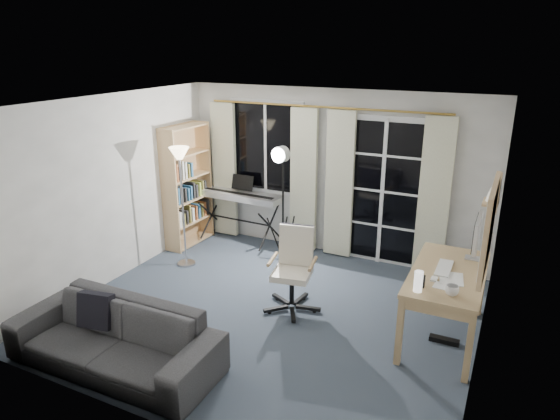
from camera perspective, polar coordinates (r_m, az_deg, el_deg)
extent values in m
cube|color=#3A4655|center=(5.95, -1.18, -11.67)|extent=(4.50, 4.00, 0.02)
cube|color=white|center=(7.53, -1.52, 7.22)|extent=(1.20, 0.06, 1.40)
cube|color=black|center=(7.50, -1.62, 7.18)|extent=(1.10, 0.02, 1.30)
cube|color=white|center=(7.49, -1.66, 7.17)|extent=(0.04, 0.03, 1.30)
cube|color=white|center=(7.02, 11.68, 1.98)|extent=(1.32, 0.06, 2.11)
cube|color=black|center=(7.07, 9.27, 2.24)|extent=(0.55, 0.02, 1.95)
cube|color=black|center=(6.93, 14.01, 1.59)|extent=(0.55, 0.02, 1.95)
cube|color=white|center=(6.98, 11.60, 1.90)|extent=(0.05, 0.04, 2.05)
cube|color=white|center=(7.13, 11.35, -1.76)|extent=(1.15, 0.03, 0.03)
cube|color=white|center=(6.98, 11.61, 2.09)|extent=(1.15, 0.03, 0.03)
cube|color=white|center=(6.85, 11.89, 6.10)|extent=(1.15, 0.03, 0.03)
cylinder|color=gold|center=(6.98, 4.84, 11.66)|extent=(3.50, 0.03, 0.03)
cube|color=beige|center=(7.88, -6.37, 4.50)|extent=(0.40, 0.07, 2.10)
cube|color=beige|center=(7.27, 2.71, 3.38)|extent=(0.40, 0.07, 2.10)
cube|color=beige|center=(7.07, 6.81, 2.84)|extent=(0.40, 0.07, 2.10)
cube|color=beige|center=(6.78, 17.21, 1.41)|extent=(0.40, 0.07, 2.10)
cube|color=tan|center=(7.38, -12.55, 1.92)|extent=(0.30, 0.04, 1.85)
cube|color=tan|center=(8.00, -8.73, 3.46)|extent=(0.30, 0.04, 1.85)
cube|color=tan|center=(7.77, -11.34, 2.84)|extent=(0.06, 0.83, 1.85)
cube|color=tan|center=(7.97, -10.18, -3.47)|extent=(0.33, 0.84, 0.02)
cube|color=tan|center=(7.85, -10.33, -1.16)|extent=(0.33, 0.84, 0.02)
cube|color=tan|center=(7.74, -10.48, 1.28)|extent=(0.33, 0.84, 0.02)
cube|color=tan|center=(7.65, -10.63, 3.79)|extent=(0.33, 0.84, 0.02)
cube|color=tan|center=(7.56, -10.79, 6.36)|extent=(0.33, 0.84, 0.02)
cube|color=tan|center=(7.49, -10.97, 9.32)|extent=(0.33, 0.84, 0.02)
cube|color=white|center=(7.55, -11.86, -1.03)|extent=(0.21, 0.06, 0.24)
cube|color=olive|center=(7.62, -11.42, -1.00)|extent=(0.21, 0.05, 0.19)
cube|color=#2F2F2F|center=(7.67, -11.07, -0.75)|extent=(0.21, 0.04, 0.21)
cube|color=olive|center=(7.72, -10.76, -0.37)|extent=(0.21, 0.04, 0.28)
cube|color=white|center=(7.78, -10.42, -0.43)|extent=(0.21, 0.06, 0.21)
cube|color=#B25F33|center=(7.84, -10.04, -0.23)|extent=(0.21, 0.04, 0.22)
cube|color=teal|center=(7.89, -9.73, -0.07)|extent=(0.21, 0.05, 0.22)
cube|color=olive|center=(7.95, -9.37, 0.05)|extent=(0.21, 0.04, 0.21)
cube|color=#B25F33|center=(8.00, -9.09, 0.21)|extent=(0.21, 0.06, 0.22)
cube|color=#2F2F2F|center=(8.06, -8.73, 0.46)|extent=(0.21, 0.03, 0.24)
cube|color=teal|center=(7.44, -12.04, 1.57)|extent=(0.21, 0.04, 0.25)
cube|color=#2F2F2F|center=(7.49, -11.72, 1.68)|extent=(0.21, 0.06, 0.25)
cube|color=#2F2F2F|center=(7.56, -11.28, 1.74)|extent=(0.21, 0.04, 0.21)
cube|color=teal|center=(7.61, -10.94, 1.83)|extent=(0.21, 0.04, 0.20)
cube|color=teal|center=(7.66, -10.64, 2.02)|extent=(0.21, 0.04, 0.22)
cube|color=#2F2F2F|center=(7.71, -10.32, 2.29)|extent=(0.21, 0.04, 0.25)
cube|color=#2F2F2F|center=(7.77, -10.01, 2.23)|extent=(0.21, 0.05, 0.20)
cube|color=#AEC64A|center=(7.82, -9.66, 2.43)|extent=(0.21, 0.04, 0.21)
cube|color=olive|center=(7.88, -9.33, 2.60)|extent=(0.21, 0.03, 0.23)
cube|color=#2F2F2F|center=(7.93, -9.06, 2.68)|extent=(0.21, 0.03, 0.21)
cube|color=#B25F33|center=(7.34, -12.23, 4.22)|extent=(0.21, 0.04, 0.26)
cube|color=#2F2F2F|center=(7.40, -11.86, 4.11)|extent=(0.21, 0.03, 0.20)
cube|color=white|center=(7.44, -11.58, 4.51)|extent=(0.21, 0.04, 0.28)
cube|color=white|center=(7.49, -11.25, 4.54)|extent=(0.21, 0.04, 0.25)
cube|color=olive|center=(7.55, -10.91, 4.48)|extent=(0.21, 0.04, 0.20)
cube|color=teal|center=(7.60, -10.60, 4.62)|extent=(0.21, 0.05, 0.21)
cylinder|color=#B2B2B7|center=(7.24, -10.64, -6.00)|extent=(0.26, 0.26, 0.03)
cylinder|color=#B2B2B7|center=(6.95, -11.03, -0.08)|extent=(0.03, 0.03, 1.56)
cone|color=#FFE5B2|center=(6.74, -11.45, 6.38)|extent=(0.28, 0.28, 0.16)
cylinder|color=black|center=(8.04, -7.79, -0.56)|extent=(0.05, 0.66, 0.60)
cylinder|color=black|center=(8.04, -7.79, -0.56)|extent=(0.05, 0.66, 0.60)
cylinder|color=black|center=(7.50, -1.20, -1.82)|extent=(0.05, 0.66, 0.60)
cylinder|color=black|center=(7.50, -1.20, -1.82)|extent=(0.05, 0.66, 0.60)
cylinder|color=black|center=(7.76, -4.61, -1.17)|extent=(1.06, 0.06, 0.03)
cube|color=silver|center=(7.63, -4.69, 1.66)|extent=(1.38, 0.40, 0.09)
cube|color=white|center=(7.55, -5.04, 1.76)|extent=(1.27, 0.19, 0.02)
cube|color=black|center=(7.58, -4.87, 1.92)|extent=(1.23, 0.13, 0.01)
cube|color=black|center=(7.66, -4.30, 3.15)|extent=(0.37, 0.09, 0.23)
cylinder|color=black|center=(7.12, 1.08, -3.52)|extent=(0.06, 0.26, 0.68)
cylinder|color=black|center=(7.28, 0.40, -2.99)|extent=(0.21, 0.18, 0.68)
cylinder|color=black|center=(7.13, -0.48, -3.47)|extent=(0.25, 0.11, 0.68)
cylinder|color=black|center=(6.95, 0.34, 1.75)|extent=(0.03, 0.03, 1.18)
cylinder|color=silver|center=(6.76, 0.11, 6.38)|extent=(0.24, 0.16, 0.22)
cylinder|color=white|center=(6.71, -0.24, 6.27)|extent=(0.20, 0.05, 0.19)
cube|color=black|center=(5.95, 3.26, -11.13)|extent=(0.30, 0.10, 0.04)
cylinder|color=black|center=(5.95, 3.96, -11.37)|extent=(0.05, 0.05, 0.05)
cube|color=black|center=(6.14, 2.36, -10.10)|extent=(0.08, 0.30, 0.04)
cylinder|color=black|center=(6.21, 2.71, -9.98)|extent=(0.05, 0.05, 0.05)
cube|color=black|center=(6.13, 0.11, -10.16)|extent=(0.29, 0.17, 0.04)
cylinder|color=black|center=(6.19, -0.33, -10.05)|extent=(0.05, 0.05, 0.05)
cube|color=black|center=(5.93, -0.52, -11.23)|extent=(0.24, 0.25, 0.04)
cylinder|color=black|center=(5.92, -1.20, -11.51)|extent=(0.05, 0.05, 0.05)
cube|color=black|center=(5.82, 1.47, -11.87)|extent=(0.18, 0.28, 0.04)
cylinder|color=black|center=(5.76, 1.52, -12.40)|extent=(0.05, 0.05, 0.05)
cylinder|color=black|center=(5.89, 1.35, -9.06)|extent=(0.06, 0.06, 0.37)
cube|color=white|center=(5.80, 1.37, -7.30)|extent=(0.49, 0.49, 0.07)
cube|color=white|center=(5.86, 1.87, -4.03)|extent=(0.42, 0.19, 0.48)
cube|color=black|center=(5.89, 1.96, -3.73)|extent=(0.40, 0.16, 0.44)
cylinder|color=tan|center=(5.81, -0.88, -5.64)|extent=(0.11, 0.37, 0.04)
cylinder|color=tan|center=(5.70, 3.77, -6.16)|extent=(0.11, 0.37, 0.04)
cube|color=tan|center=(5.43, 18.66, -6.90)|extent=(0.72, 1.43, 0.04)
cube|color=tan|center=(5.46, 18.58, -7.58)|extent=(0.68, 1.39, 0.10)
cube|color=tan|center=(5.06, 13.50, -13.33)|extent=(0.06, 0.06, 0.72)
cube|color=tan|center=(5.00, 20.80, -14.52)|extent=(0.06, 0.06, 0.72)
cube|color=tan|center=(6.23, 16.25, -7.15)|extent=(0.06, 0.06, 0.72)
cube|color=tan|center=(6.19, 22.06, -8.02)|extent=(0.06, 0.06, 0.72)
cube|color=silver|center=(5.82, 21.27, -5.17)|extent=(0.18, 0.12, 0.02)
cube|color=silver|center=(5.77, 21.43, -3.94)|extent=(0.04, 0.03, 0.22)
cube|color=silver|center=(5.71, 21.62, -2.43)|extent=(0.04, 0.55, 0.35)
cube|color=black|center=(5.71, 21.42, -2.40)|extent=(0.01, 0.51, 0.31)
cube|color=white|center=(5.47, 18.23, -6.32)|extent=(0.15, 0.43, 0.02)
cube|color=white|center=(5.20, 17.19, -7.55)|extent=(0.06, 0.10, 0.02)
cube|color=white|center=(5.28, 19.00, -7.41)|extent=(0.27, 0.34, 0.01)
cube|color=white|center=(5.10, 18.36, -8.31)|extent=(0.23, 0.17, 0.00)
cube|color=black|center=(5.00, 15.94, -7.84)|extent=(0.05, 0.04, 0.12)
cylinder|color=white|center=(4.90, 15.53, -7.87)|extent=(0.08, 0.08, 0.20)
cube|color=black|center=(5.68, 18.26, -13.96)|extent=(0.31, 0.08, 0.05)
imported|color=silver|center=(4.94, 19.08, -8.54)|extent=(0.13, 0.10, 0.13)
cube|color=tan|center=(4.46, 22.81, -1.83)|extent=(0.04, 0.94, 0.74)
cube|color=white|center=(4.46, 22.55, -1.79)|extent=(0.01, 0.84, 0.64)
cube|color=tan|center=(5.30, 23.64, 1.78)|extent=(0.03, 0.42, 0.32)
cube|color=#58A653|center=(5.30, 23.48, 1.80)|extent=(0.00, 0.36, 0.26)
cube|color=tan|center=(5.85, 22.94, 0.81)|extent=(0.16, 0.30, 0.02)
cone|color=white|center=(5.83, 23.05, 1.65)|extent=(0.12, 0.12, 0.15)
imported|color=#29292B|center=(5.13, -18.56, -12.75)|extent=(2.10, 0.64, 0.82)
cube|color=black|center=(5.34, -20.31, -10.70)|extent=(0.38, 0.25, 0.37)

